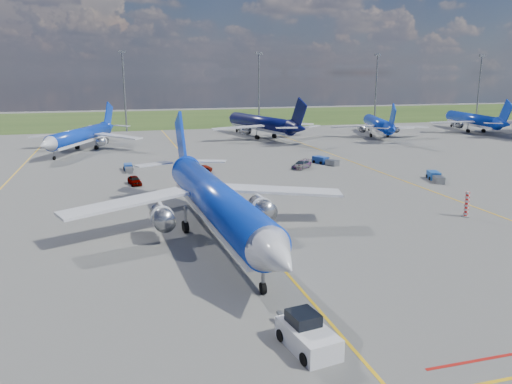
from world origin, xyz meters
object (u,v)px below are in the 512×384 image
object	(u,v)px
main_airliner	(216,237)
warning_post	(467,204)
bg_jet_nnw	(82,151)
service_car_b	(197,168)
baggage_tug_e	(325,161)
bg_jet_ene	(471,131)
service_car_a	(134,180)
bg_jet_n	(261,138)
pushback_tug	(307,335)
baggage_tug_w	(435,177)
bg_jet_ne	(377,136)
service_car_c	(302,164)
baggage_tug_c	(128,168)

from	to	relation	value
main_airliner	warning_post	bearing A→B (deg)	-4.12
bg_jet_nnw	service_car_b	distance (m)	36.82
bg_jet_nnw	baggage_tug_e	distance (m)	53.23
bg_jet_ene	main_airliner	bearing A→B (deg)	50.20
bg_jet_ene	service_car_a	size ratio (longest dim) A/B	9.39
bg_jet_n	service_car_b	size ratio (longest dim) A/B	7.70
main_airliner	pushback_tug	size ratio (longest dim) A/B	6.76
baggage_tug_w	baggage_tug_e	size ratio (longest dim) A/B	0.98
warning_post	bg_jet_ene	world-z (taller)	bg_jet_ene
pushback_tug	baggage_tug_w	bearing A→B (deg)	38.07
pushback_tug	baggage_tug_w	distance (m)	55.30
pushback_tug	baggage_tug_e	distance (m)	64.44
warning_post	service_car_b	world-z (taller)	warning_post
main_airliner	bg_jet_nnw	bearing A→B (deg)	101.10
bg_jet_ne	service_car_a	bearing A→B (deg)	50.99
main_airliner	service_car_c	size ratio (longest dim) A/B	8.83
bg_jet_ne	service_car_a	distance (m)	78.65
pushback_tug	service_car_b	bearing A→B (deg)	78.50
baggage_tug_e	baggage_tug_w	bearing A→B (deg)	-81.25
bg_jet_nnw	service_car_b	xyz separation A→B (m)	(20.24, -30.76, 0.74)
service_car_a	service_car_c	size ratio (longest dim) A/B	0.82
bg_jet_n	service_car_c	distance (m)	44.04
main_airliner	service_car_b	world-z (taller)	main_airliner
service_car_b	baggage_tug_e	xyz separation A→B (m)	(24.14, 1.36, -0.15)
service_car_b	baggage_tug_e	distance (m)	24.18
service_car_b	baggage_tug_e	world-z (taller)	service_car_b
bg_jet_n	bg_jet_ne	bearing A→B (deg)	156.46
bg_jet_ene	pushback_tug	distance (m)	131.02
warning_post	bg_jet_ene	bearing A→B (deg)	51.05
bg_jet_n	baggage_tug_c	world-z (taller)	bg_jet_n
bg_jet_n	baggage_tug_w	xyz separation A→B (m)	(11.53, -59.02, 0.57)
baggage_tug_c	main_airliner	bearing A→B (deg)	-80.77
warning_post	service_car_c	xyz separation A→B (m)	(-7.75, 33.95, -0.79)
baggage_tug_e	bg_jet_n	bearing A→B (deg)	68.18
bg_jet_nnw	service_car_a	world-z (taller)	bg_jet_nnw
service_car_a	service_car_b	world-z (taller)	service_car_b
service_car_c	pushback_tug	bearing A→B (deg)	-60.31
pushback_tug	service_car_a	xyz separation A→B (m)	(-8.24, 50.25, -0.18)
baggage_tug_w	bg_jet_ene	bearing A→B (deg)	67.38
service_car_b	baggage_tug_w	size ratio (longest dim) A/B	0.95
service_car_a	baggage_tug_e	distance (m)	35.83
service_car_b	service_car_c	size ratio (longest dim) A/B	1.10
bg_jet_ene	service_car_a	distance (m)	107.44
baggage_tug_w	baggage_tug_e	bearing A→B (deg)	141.21
bg_jet_ne	service_car_b	bearing A→B (deg)	51.02
bg_jet_ne	service_car_c	xyz separation A→B (m)	(-36.25, -38.12, 0.71)
bg_jet_ene	service_car_c	size ratio (longest dim) A/B	7.66
bg_jet_n	bg_jet_ne	xyz separation A→B (m)	(31.08, -5.62, 0.00)
bg_jet_nnw	service_car_c	bearing A→B (deg)	-17.51
main_airliner	bg_jet_ene	bearing A→B (deg)	36.29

